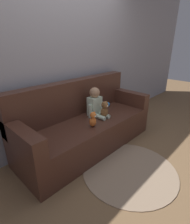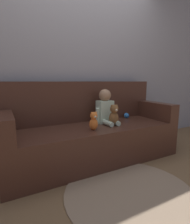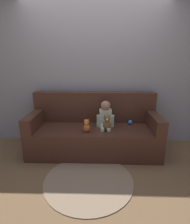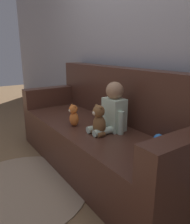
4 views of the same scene
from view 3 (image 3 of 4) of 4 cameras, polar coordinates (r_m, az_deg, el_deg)
The scene contains 8 objects.
ground_plane at distance 3.15m, azimuth -0.36°, elevation -12.63°, with size 12.00×12.00×0.00m, color brown.
wall_back at distance 3.24m, azimuth -0.07°, elevation 12.40°, with size 8.00×0.05×2.60m.
couch at distance 3.06m, azimuth -0.33°, elevation -6.40°, with size 2.16×0.80×1.00m.
person_baby at distance 2.93m, azimuth 3.42°, elevation -1.30°, with size 0.29×0.33×0.45m.
teddy_bear_brown at distance 2.79m, azimuth 3.95°, elevation -3.66°, with size 0.16×0.12×0.27m.
plush_toy_side at distance 2.74m, azimuth -2.78°, elevation -4.50°, with size 0.10×0.10×0.21m.
toy_ball at distance 3.13m, azimuth 11.41°, elevation -3.33°, with size 0.08×0.08×0.08m.
floor_rug at distance 2.50m, azimuth -2.08°, elevation -21.37°, with size 1.19×1.19×0.01m.
Camera 3 is at (0.11, -2.74, 1.56)m, focal length 28.00 mm.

